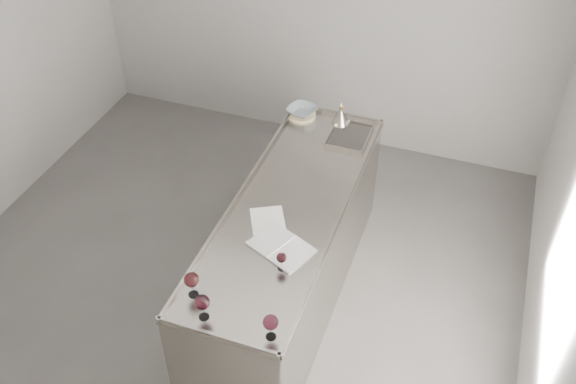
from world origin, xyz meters
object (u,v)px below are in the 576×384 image
(wine_glass_small, at_px, (281,258))
(notebook, at_px, (281,247))
(wine_glass_left, at_px, (192,280))
(wine_glass_right, at_px, (271,323))
(ceramic_bowl, at_px, (302,111))
(wine_glass_middle, at_px, (202,303))
(wine_funnel, at_px, (341,117))
(counter, at_px, (289,252))

(wine_glass_small, xyz_separation_m, notebook, (-0.06, 0.17, -0.09))
(wine_glass_small, distance_m, notebook, 0.20)
(wine_glass_left, xyz_separation_m, wine_glass_right, (0.54, -0.13, -0.00))
(wine_glass_right, height_order, ceramic_bowl, wine_glass_right)
(wine_glass_middle, relative_size, wine_glass_right, 1.02)
(wine_glass_left, distance_m, wine_glass_right, 0.56)
(wine_glass_small, bearing_deg, wine_funnel, 93.43)
(wine_glass_left, bearing_deg, wine_glass_middle, -45.22)
(wine_glass_right, distance_m, wine_funnel, 2.17)
(ceramic_bowl, height_order, wine_funnel, wine_funnel)
(notebook, xyz_separation_m, ceramic_bowl, (-0.37, 1.48, 0.04))
(wine_glass_middle, bearing_deg, wine_glass_small, 60.14)
(wine_glass_right, xyz_separation_m, wine_glass_small, (-0.12, 0.51, -0.03))
(counter, bearing_deg, wine_glass_middle, -97.27)
(wine_glass_middle, bearing_deg, ceramic_bowl, 93.64)
(wine_glass_right, bearing_deg, counter, 104.27)
(counter, height_order, ceramic_bowl, ceramic_bowl)
(ceramic_bowl, bearing_deg, wine_funnel, 0.00)
(notebook, height_order, ceramic_bowl, ceramic_bowl)
(wine_glass_middle, relative_size, ceramic_bowl, 0.76)
(wine_glass_left, distance_m, wine_funnel, 2.05)
(wine_glass_left, height_order, notebook, wine_glass_left)
(wine_glass_middle, bearing_deg, counter, 82.73)
(wine_glass_left, bearing_deg, ceramic_bowl, 90.19)
(notebook, bearing_deg, wine_funnel, 115.58)
(counter, bearing_deg, wine_funnel, 87.16)
(notebook, bearing_deg, wine_glass_small, -45.57)
(wine_glass_left, height_order, wine_funnel, wine_funnel)
(ceramic_bowl, bearing_deg, notebook, -76.18)
(wine_glass_left, height_order, wine_glass_small, wine_glass_left)
(wine_glass_left, relative_size, wine_glass_small, 1.38)
(wine_glass_right, bearing_deg, ceramic_bowl, 104.29)
(counter, height_order, notebook, counter)
(wine_glass_left, relative_size, wine_glass_right, 1.03)
(wine_glass_small, relative_size, ceramic_bowl, 0.56)
(ceramic_bowl, bearing_deg, counter, -75.69)
(wine_glass_left, xyz_separation_m, wine_funnel, (0.32, 2.03, -0.06))
(wine_glass_left, bearing_deg, wine_funnel, 80.99)
(counter, relative_size, wine_glass_left, 13.63)
(wine_glass_left, xyz_separation_m, wine_glass_small, (0.42, 0.37, -0.03))
(ceramic_bowl, bearing_deg, wine_glass_left, -89.81)
(wine_glass_right, bearing_deg, wine_glass_left, 166.39)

